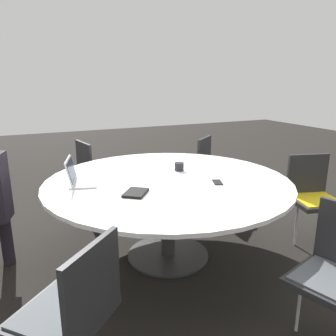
% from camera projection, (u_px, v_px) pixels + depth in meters
% --- Properties ---
extents(ground_plane, '(16.00, 16.00, 0.00)m').
position_uv_depth(ground_plane, '(168.00, 255.00, 3.00)').
color(ground_plane, black).
extents(conference_table, '(2.09, 2.09, 0.73)m').
position_uv_depth(conference_table, '(168.00, 189.00, 2.84)').
color(conference_table, '#333333').
rests_on(conference_table, ground_plane).
extents(chair_1, '(0.61, 0.61, 0.86)m').
position_uv_depth(chair_1, '(73.00, 306.00, 1.57)').
color(chair_1, '#262628').
rests_on(chair_1, ground_plane).
extents(chair_3, '(0.52, 0.54, 0.86)m').
position_uv_depth(chair_3, '(313.00, 192.00, 3.15)').
color(chair_3, '#262628').
rests_on(chair_3, ground_plane).
extents(chair_4, '(0.60, 0.61, 0.86)m').
position_uv_depth(chair_4, '(213.00, 165.00, 4.13)').
color(chair_4, '#262628').
rests_on(chair_4, ground_plane).
extents(chair_5, '(0.51, 0.50, 0.86)m').
position_uv_depth(chair_5, '(95.00, 169.00, 3.95)').
color(chair_5, '#262628').
rests_on(chair_5, ground_plane).
extents(laptop, '(0.37, 0.31, 0.21)m').
position_uv_depth(laptop, '(78.00, 177.00, 2.68)').
color(laptop, silver).
rests_on(laptop, conference_table).
extents(spiral_notebook, '(0.26, 0.25, 0.02)m').
position_uv_depth(spiral_notebook, '(136.00, 193.00, 2.45)').
color(spiral_notebook, black).
rests_on(spiral_notebook, conference_table).
extents(coffee_cup, '(0.09, 0.09, 0.08)m').
position_uv_depth(coffee_cup, '(179.00, 167.00, 3.07)').
color(coffee_cup, black).
rests_on(coffee_cup, conference_table).
extents(cell_phone, '(0.16, 0.12, 0.01)m').
position_uv_depth(cell_phone, '(217.00, 182.00, 2.72)').
color(cell_phone, black).
rests_on(cell_phone, conference_table).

